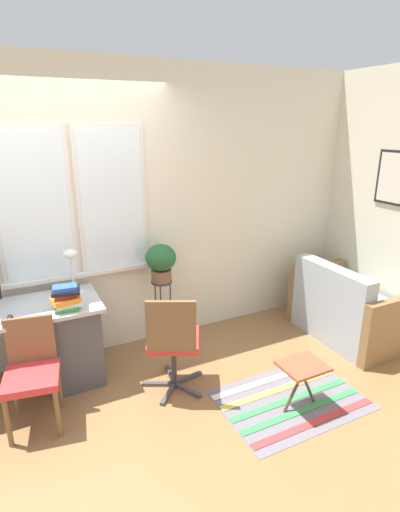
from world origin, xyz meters
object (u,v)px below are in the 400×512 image
object	(u,v)px
mouse	(10,317)
desk_lamp	(71,263)
desk_chair_wooden	(32,370)
plant_stand	(162,293)
book_stack	(66,298)
potted_plant	(161,261)
office_chair_swivel	(173,341)
couch_loveseat	(347,311)
folding_stool	(303,369)

from	to	relation	value
mouse	desk_lamp	size ratio (longest dim) A/B	0.19
desk_chair_wooden	plant_stand	bearing A→B (deg)	35.24
mouse	plant_stand	xyz separation A→B (m)	(1.34, 0.31, -0.18)
book_stack	potted_plant	distance (m)	0.98
desk_chair_wooden	plant_stand	xyz separation A→B (m)	(1.25, 0.59, 0.14)
office_chair_swivel	couch_loveseat	world-z (taller)	office_chair_swivel
desk_chair_wooden	plant_stand	world-z (taller)	desk_chair_wooden
mouse	desk_chair_wooden	distance (m)	0.44
mouse	folding_stool	world-z (taller)	mouse
desk_chair_wooden	couch_loveseat	world-z (taller)	couch_loveseat
desk_lamp	folding_stool	distance (m)	2.09
book_stack	potted_plant	bearing A→B (deg)	18.90
desk_chair_wooden	plant_stand	distance (m)	1.39
book_stack	plant_stand	distance (m)	1.01
plant_stand	potted_plant	bearing A→B (deg)	90.00
office_chair_swivel	folding_stool	world-z (taller)	office_chair_swivel
book_stack	office_chair_swivel	distance (m)	0.92
office_chair_swivel	couch_loveseat	distance (m)	2.00
desk_chair_wooden	potted_plant	xyz separation A→B (m)	(1.25, 0.59, 0.48)
plant_stand	potted_plant	world-z (taller)	potted_plant
desk_lamp	desk_chair_wooden	size ratio (longest dim) A/B	0.49
desk_lamp	potted_plant	distance (m)	0.82
mouse	desk_lamp	bearing A→B (deg)	30.17
mouse	desk_lamp	world-z (taller)	desk_lamp
desk_lamp	couch_loveseat	world-z (taller)	desk_lamp
office_chair_swivel	couch_loveseat	bearing A→B (deg)	-152.33
book_stack	potted_plant	world-z (taller)	potted_plant
office_chair_swivel	folding_stool	size ratio (longest dim) A/B	2.28
desk_lamp	folding_stool	size ratio (longest dim) A/B	1.01
couch_loveseat	folding_stool	bearing A→B (deg)	120.48
potted_plant	folding_stool	distance (m)	1.60
desk_chair_wooden	office_chair_swivel	bearing A→B (deg)	2.98
mouse	couch_loveseat	world-z (taller)	couch_loveseat
mouse	plant_stand	distance (m)	1.38
desk_lamp	office_chair_swivel	world-z (taller)	desk_lamp
mouse	plant_stand	bearing A→B (deg)	12.91
folding_stool	book_stack	bearing A→B (deg)	146.49
couch_loveseat	potted_plant	bearing A→B (deg)	69.88
folding_stool	plant_stand	bearing A→B (deg)	115.30
desk_lamp	couch_loveseat	distance (m)	2.80
plant_stand	office_chair_swivel	bearing A→B (deg)	-104.42
folding_stool	potted_plant	bearing A→B (deg)	115.30
desk_lamp	potted_plant	xyz separation A→B (m)	(0.82, 0.00, -0.10)
desk_lamp	potted_plant	world-z (taller)	desk_lamp
office_chair_swivel	potted_plant	distance (m)	0.86
desk_chair_wooden	book_stack	bearing A→B (deg)	50.13
desk_chair_wooden	folding_stool	size ratio (longest dim) A/B	2.04
mouse	couch_loveseat	size ratio (longest dim) A/B	0.07
office_chair_swivel	book_stack	bearing A→B (deg)	-2.74
mouse	office_chair_swivel	distance (m)	1.26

